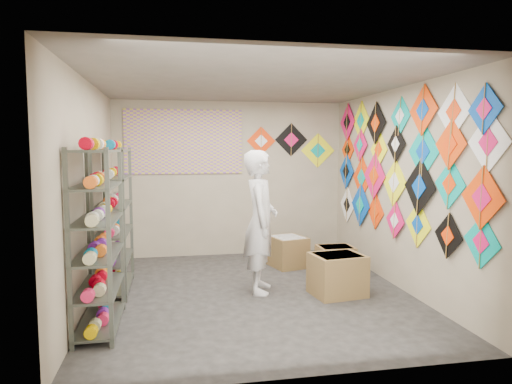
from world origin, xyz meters
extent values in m
plane|color=black|center=(0.00, 0.00, 0.00)|extent=(4.50, 4.50, 0.00)
plane|color=tan|center=(0.00, 2.25, 1.35)|extent=(4.00, 0.00, 4.00)
plane|color=tan|center=(0.00, -2.25, 1.35)|extent=(4.00, 0.00, 4.00)
plane|color=tan|center=(-2.00, 0.00, 1.35)|extent=(0.00, 4.50, 4.50)
plane|color=tan|center=(2.00, 0.00, 1.35)|extent=(0.00, 4.50, 4.50)
plane|color=slate|center=(0.00, 0.00, 2.70)|extent=(4.50, 4.50, 0.00)
cube|color=#4C5147|center=(-1.78, -0.85, 0.95)|extent=(0.40, 1.10, 1.90)
cube|color=#4C5147|center=(-1.78, 0.45, 0.95)|extent=(0.40, 1.10, 1.90)
cylinder|color=#F21F53|center=(-1.78, -1.33, 1.04)|extent=(0.12, 0.10, 0.12)
cylinder|color=orange|center=(-1.78, -1.14, 1.04)|extent=(0.12, 0.10, 0.12)
cylinder|color=#E5B100|center=(-1.78, -0.95, 1.04)|extent=(0.12, 0.10, 0.12)
cylinder|color=silver|center=(-1.78, -0.75, 1.04)|extent=(0.12, 0.10, 0.12)
cylinder|color=red|center=(-1.78, -0.56, 1.04)|extent=(0.12, 0.10, 0.12)
cylinder|color=#6F1E94|center=(-1.78, -0.37, 1.04)|extent=(0.12, 0.10, 0.12)
cylinder|color=#C7BF87|center=(-1.78, -0.03, 1.04)|extent=(0.12, 0.10, 0.12)
cylinder|color=#0873A2|center=(-1.78, 0.16, 1.04)|extent=(0.12, 0.10, 0.12)
cylinder|color=#F21F53|center=(-1.78, 0.35, 1.04)|extent=(0.12, 0.10, 0.12)
cylinder|color=orange|center=(-1.78, 0.55, 1.04)|extent=(0.12, 0.10, 0.12)
cylinder|color=#E5B100|center=(-1.78, 0.74, 1.04)|extent=(0.12, 0.10, 0.12)
cylinder|color=silver|center=(-1.78, 0.93, 1.04)|extent=(0.12, 0.10, 0.12)
cube|color=#00A397|center=(1.99, -1.77, 0.97)|extent=(0.01, 0.55, 0.55)
cube|color=black|center=(1.97, -1.24, 0.93)|extent=(0.03, 0.52, 0.52)
cube|color=#FAFC14|center=(1.99, -0.58, 0.94)|extent=(0.01, 0.59, 0.59)
cube|color=#E10F5A|center=(1.97, -0.02, 0.91)|extent=(0.03, 0.51, 0.51)
cube|color=#FF3703|center=(1.99, 0.62, 0.94)|extent=(0.02, 0.54, 0.54)
cube|color=#0243B4|center=(1.97, 1.15, 0.98)|extent=(0.02, 0.70, 0.70)
cube|color=white|center=(1.99, 1.75, 0.91)|extent=(0.02, 0.63, 0.63)
cube|color=#F93C03|center=(1.97, -1.77, 1.41)|extent=(0.02, 0.64, 0.64)
cube|color=#00A397|center=(1.99, -1.21, 1.50)|extent=(0.04, 0.57, 0.57)
cube|color=black|center=(1.97, -0.62, 1.42)|extent=(0.04, 0.72, 0.72)
cube|color=#FAFC14|center=(1.99, 0.06, 1.42)|extent=(0.04, 0.67, 0.67)
cube|color=#E10F5A|center=(1.97, 0.66, 1.48)|extent=(0.03, 0.72, 0.72)
cube|color=#FF3703|center=(1.99, 1.15, 1.42)|extent=(0.01, 0.69, 0.69)
cube|color=#0243B4|center=(1.97, 1.77, 1.49)|extent=(0.03, 0.62, 0.62)
cube|color=white|center=(1.99, -1.80, 1.95)|extent=(0.01, 0.62, 0.62)
cube|color=#F93C03|center=(1.97, -1.22, 1.93)|extent=(0.03, 0.57, 0.57)
cube|color=#00A397|center=(1.99, -0.65, 1.85)|extent=(0.02, 0.69, 0.69)
cube|color=black|center=(1.97, 0.01, 1.94)|extent=(0.01, 0.50, 0.50)
cube|color=#FAFC14|center=(1.99, 0.57, 1.87)|extent=(0.04, 0.55, 0.55)
cube|color=#E10F5A|center=(1.97, 1.21, 1.94)|extent=(0.03, 0.53, 0.53)
cube|color=#FF3703|center=(1.99, 1.77, 1.87)|extent=(0.03, 0.54, 0.54)
cube|color=#0243B4|center=(1.97, -1.75, 2.27)|extent=(0.02, 0.51, 0.51)
cube|color=white|center=(1.99, -1.23, 2.29)|extent=(0.04, 0.61, 0.61)
cube|color=#F93C03|center=(1.97, -0.64, 2.35)|extent=(0.03, 0.63, 0.63)
cube|color=#00A397|center=(1.99, -0.05, 2.32)|extent=(0.03, 0.53, 0.53)
cube|color=black|center=(1.97, 0.65, 2.26)|extent=(0.02, 0.64, 0.64)
cube|color=#FAFC14|center=(1.99, 1.23, 2.33)|extent=(0.02, 0.64, 0.64)
cube|color=#E10F5A|center=(1.97, 1.77, 2.34)|extent=(0.02, 0.65, 0.65)
cube|color=#FF3703|center=(0.55, 2.24, 2.02)|extent=(0.51, 0.02, 0.51)
cube|color=black|center=(1.10, 2.24, 2.04)|extent=(0.60, 0.02, 0.60)
cube|color=#FAFC14|center=(1.60, 2.24, 1.85)|extent=(0.63, 0.02, 0.63)
cube|color=#844CA5|center=(-0.80, 2.23, 2.00)|extent=(2.00, 0.01, 1.10)
imported|color=silver|center=(0.12, 0.07, 0.93)|extent=(0.87, 0.73, 1.86)
cube|color=brown|center=(1.06, -0.27, 0.27)|extent=(0.71, 0.62, 0.53)
cube|color=brown|center=(1.37, 0.64, 0.21)|extent=(0.52, 0.43, 0.43)
cube|color=brown|center=(0.79, 1.23, 0.24)|extent=(0.63, 0.66, 0.48)
camera|label=1|loc=(-1.01, -5.72, 1.89)|focal=32.00mm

